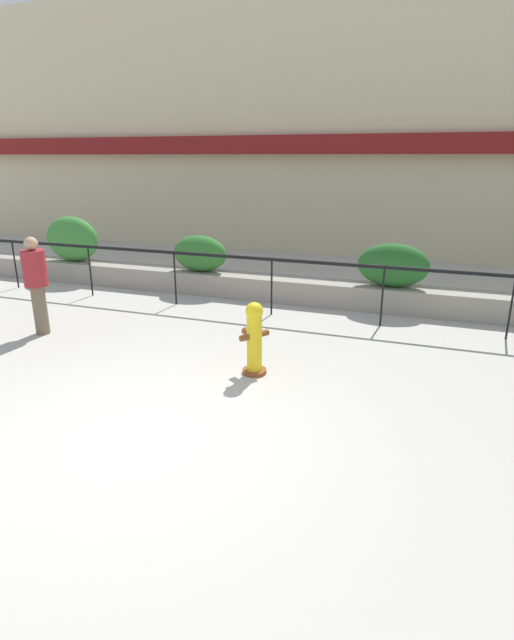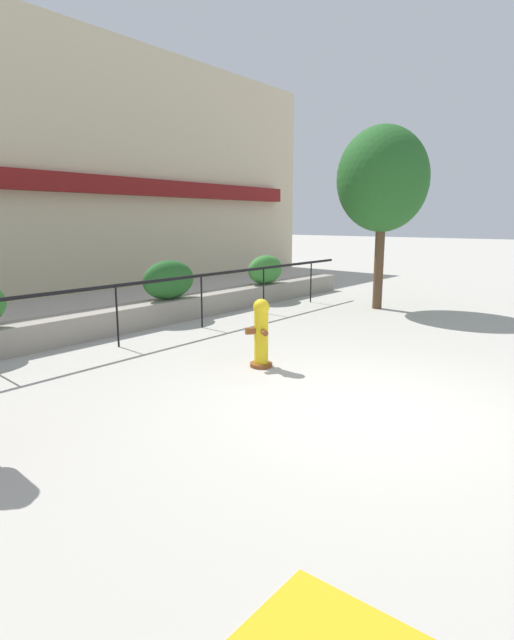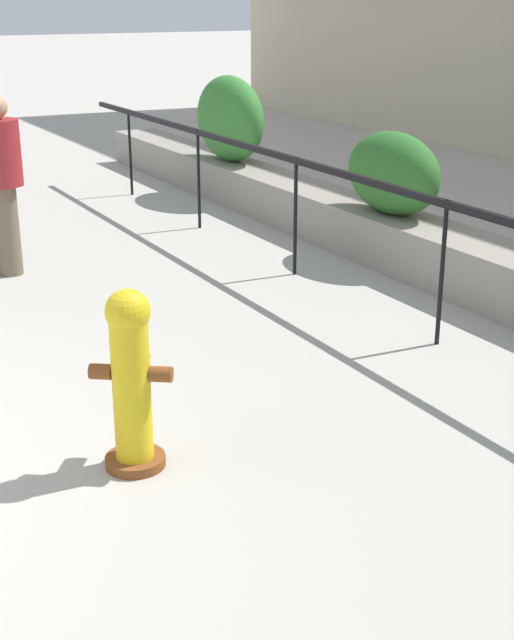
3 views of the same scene
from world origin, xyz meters
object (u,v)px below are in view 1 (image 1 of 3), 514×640
object	(u,v)px
hedge_bush_1	(200,253)
hedge_bush_0	(72,239)
fire_hydrant	(254,338)
hedge_bush_2	(393,265)
pedestrian	(36,280)

from	to	relation	value
hedge_bush_1	hedge_bush_0	bearing A→B (deg)	180.00
hedge_bush_1	fire_hydrant	xyz separation A→B (m)	(2.72, -3.90, -0.36)
hedge_bush_1	fire_hydrant	size ratio (longest dim) A/B	1.18
hedge_bush_2	hedge_bush_0	bearing A→B (deg)	180.00
hedge_bush_1	pedestrian	xyz separation A→B (m)	(-1.44, -3.53, 0.08)
hedge_bush_2	fire_hydrant	world-z (taller)	hedge_bush_2
hedge_bush_0	pedestrian	bearing A→B (deg)	-59.45
hedge_bush_0	hedge_bush_1	bearing A→B (deg)	0.00
fire_hydrant	pedestrian	xyz separation A→B (m)	(-4.16, 0.36, 0.44)
hedge_bush_2	pedestrian	distance (m)	6.73
hedge_bush_1	pedestrian	size ratio (longest dim) A/B	0.74
hedge_bush_2	fire_hydrant	size ratio (longest dim) A/B	1.31
hedge_bush_0	hedge_bush_2	size ratio (longest dim) A/B	1.04
hedge_bush_2	pedestrian	world-z (taller)	pedestrian
hedge_bush_0	fire_hydrant	xyz separation A→B (m)	(6.24, -3.90, -0.50)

